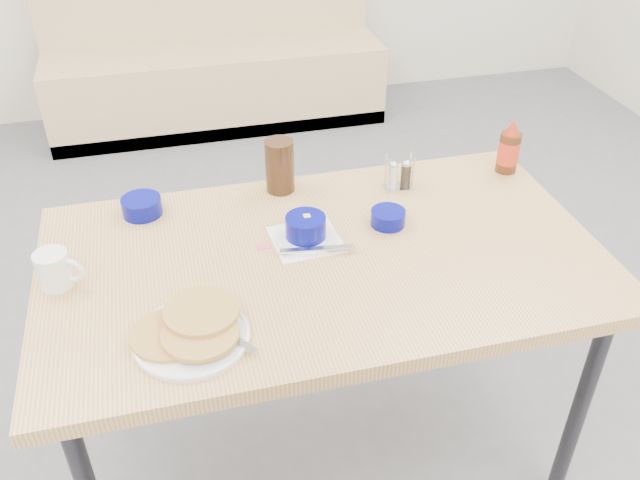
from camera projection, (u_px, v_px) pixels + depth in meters
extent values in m
cube|color=tan|center=(217.00, 85.00, 3.96)|extent=(1.90, 0.55, 0.45)
cube|color=#2D2D33|center=(220.00, 115.00, 4.07)|extent=(1.90, 0.55, 0.08)
cube|color=tan|center=(324.00, 261.00, 1.71)|extent=(1.40, 0.80, 0.04)
cylinder|color=#2D2D33|center=(579.00, 410.00, 1.80)|extent=(0.04, 0.04, 0.72)
cylinder|color=#2D2D33|center=(100.00, 330.00, 2.05)|extent=(0.04, 0.04, 0.72)
cylinder|color=#2D2D33|center=(476.00, 268.00, 2.31)|extent=(0.04, 0.04, 0.72)
cylinder|color=white|center=(192.00, 337.00, 1.44)|extent=(0.25, 0.25, 0.01)
cylinder|color=tan|center=(169.00, 334.00, 1.43)|extent=(0.17, 0.17, 0.01)
cylinder|color=tan|center=(200.00, 334.00, 1.42)|extent=(0.17, 0.17, 0.01)
cylinder|color=tan|center=(201.00, 311.00, 1.46)|extent=(0.17, 0.17, 0.01)
cube|color=silver|center=(237.00, 340.00, 1.42)|extent=(0.08, 0.10, 0.00)
cylinder|color=white|center=(53.00, 269.00, 1.57)|extent=(0.08, 0.08, 0.09)
cylinder|color=black|center=(49.00, 256.00, 1.55)|extent=(0.07, 0.07, 0.00)
torus|color=white|center=(71.00, 271.00, 1.57)|extent=(0.07, 0.04, 0.07)
cube|color=white|center=(306.00, 239.00, 1.75)|extent=(0.18, 0.18, 0.00)
cylinder|color=white|center=(306.00, 237.00, 1.74)|extent=(0.16, 0.16, 0.01)
cylinder|color=#050973|center=(306.00, 227.00, 1.72)|extent=(0.10, 0.10, 0.06)
cylinder|color=white|center=(306.00, 219.00, 1.71)|extent=(0.09, 0.09, 0.01)
cube|color=#F4DB60|center=(307.00, 217.00, 1.71)|extent=(0.02, 0.02, 0.01)
cube|color=silver|center=(318.00, 249.00, 1.69)|extent=(0.19, 0.04, 0.00)
cylinder|color=#050973|center=(142.00, 206.00, 1.84)|extent=(0.11, 0.11, 0.05)
cylinder|color=#050973|center=(388.00, 218.00, 1.80)|extent=(0.09, 0.09, 0.04)
cylinder|color=#331E10|center=(280.00, 166.00, 1.91)|extent=(0.11, 0.11, 0.15)
cube|color=silver|center=(398.00, 187.00, 1.96)|extent=(0.09, 0.06, 0.00)
cylinder|color=silver|center=(389.00, 175.00, 1.92)|extent=(0.01, 0.01, 0.10)
cylinder|color=silver|center=(413.00, 173.00, 1.93)|extent=(0.01, 0.01, 0.10)
cylinder|color=silver|center=(386.00, 169.00, 1.94)|extent=(0.01, 0.01, 0.10)
cylinder|color=silver|center=(410.00, 167.00, 1.95)|extent=(0.01, 0.01, 0.10)
cylinder|color=silver|center=(393.00, 177.00, 1.94)|extent=(0.03, 0.03, 0.07)
cylinder|color=#3F3326|center=(406.00, 176.00, 1.95)|extent=(0.03, 0.03, 0.07)
cylinder|color=#47230F|center=(508.00, 152.00, 2.01)|extent=(0.06, 0.06, 0.12)
cylinder|color=#EC511B|center=(508.00, 152.00, 2.01)|extent=(0.06, 0.06, 0.07)
cone|color=#A92710|center=(513.00, 127.00, 1.96)|extent=(0.05, 0.05, 0.04)
cube|color=#E24B69|center=(264.00, 247.00, 1.72)|extent=(0.04, 0.02, 0.00)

